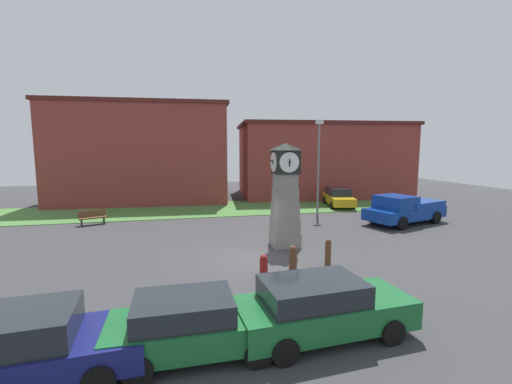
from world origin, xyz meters
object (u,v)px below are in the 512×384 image
bollard_near_tower (264,266)px  car_far_lot (338,197)px  car_navy_sedan (24,346)px  bench (92,216)px  car_by_building (321,307)px  bollard_far_row (328,252)px  street_lamp_near_road (318,162)px  clock_tower (285,197)px  car_near_tower (194,324)px  pickup_truck (405,209)px  bollard_mid_row (293,259)px

bollard_near_tower → car_far_lot: (9.80, 14.08, 0.31)m
car_navy_sedan → car_far_lot: (15.89, 18.45, 0.01)m
bench → car_navy_sedan: bearing=-81.6°
car_by_building → car_far_lot: car_far_lot is taller
bollard_far_row → street_lamp_near_road: street_lamp_near_road is taller
car_by_building → bench: bearing=120.4°
bollard_far_row → car_far_lot: size_ratio=0.24×
clock_tower → car_far_lot: 12.88m
car_near_tower → pickup_truck: 17.67m
car_far_lot → street_lamp_near_road: street_lamp_near_road is taller
bollard_near_tower → street_lamp_near_road: size_ratio=0.14×
car_navy_sedan → bench: 15.58m
bench → bollard_mid_row: bearing=-47.9°
bollard_near_tower → car_navy_sedan: bearing=-144.3°
street_lamp_near_road → car_far_lot: bearing=46.5°
street_lamp_near_road → bollard_near_tower: bearing=-121.5°
car_near_tower → bench: bearing=110.4°
car_navy_sedan → car_by_building: 6.59m
bollard_mid_row → car_near_tower: 6.04m
bollard_mid_row → street_lamp_near_road: 11.97m
car_navy_sedan → bench: car_navy_sedan is taller
bollard_near_tower → car_navy_sedan: (-6.09, -4.37, 0.31)m
car_navy_sedan → bench: size_ratio=2.73×
bench → street_lamp_near_road: bearing=-1.5°
car_navy_sedan → car_by_building: car_by_building is taller
clock_tower → bollard_mid_row: bearing=-102.2°
clock_tower → pickup_truck: bearing=19.4°
bollard_mid_row → car_by_building: size_ratio=0.23×
bollard_far_row → car_by_building: (-2.39, -4.85, 0.20)m
bollard_mid_row → bollard_near_tower: bearing=-162.0°
bollard_far_row → pickup_truck: size_ratio=0.19×
pickup_truck → car_by_building: bearing=-133.2°
clock_tower → bollard_mid_row: clock_tower is taller
bollard_far_row → pickup_truck: 10.23m
clock_tower → bench: 12.72m
car_navy_sedan → pickup_truck: size_ratio=0.78×
bollard_far_row → car_by_building: size_ratio=0.24×
bollard_near_tower → bollard_mid_row: bollard_mid_row is taller
car_by_building → bollard_far_row: bearing=63.7°
clock_tower → car_by_building: (-1.54, -8.01, -1.65)m
bollard_near_tower → pickup_truck: pickup_truck is taller
bollard_mid_row → bench: bollard_mid_row is taller
clock_tower → bollard_far_row: size_ratio=4.44×
bollard_far_row → car_far_lot: bearing=62.5°
bollard_near_tower → pickup_truck: bearing=32.9°
bench → car_far_lot: bearing=9.5°
car_far_lot → street_lamp_near_road: (-3.27, -3.44, 3.05)m
car_by_building → pickup_truck: size_ratio=0.78×
car_far_lot → pickup_truck: (1.15, -7.00, 0.16)m
pickup_truck → bench: size_ratio=3.50×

